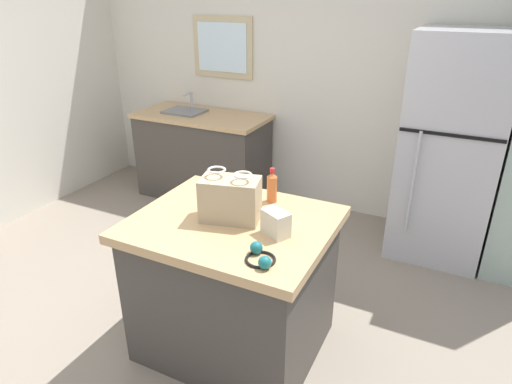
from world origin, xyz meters
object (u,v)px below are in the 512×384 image
object	(u,v)px
small_box	(276,223)
ear_defenders	(260,257)
bottle	(272,187)
kitchen_island	(234,285)
shopping_bag	(230,199)
refrigerator	(450,149)

from	to	relation	value
small_box	ear_defenders	size ratio (longest dim) A/B	0.70
ear_defenders	bottle	bearing A→B (deg)	109.74
bottle	ear_defenders	world-z (taller)	bottle
kitchen_island	ear_defenders	size ratio (longest dim) A/B	5.21
bottle	shopping_bag	bearing A→B (deg)	-109.86
refrigerator	small_box	distance (m)	1.96
kitchen_island	small_box	world-z (taller)	small_box
kitchen_island	shopping_bag	distance (m)	0.57
small_box	bottle	bearing A→B (deg)	117.34
kitchen_island	refrigerator	size ratio (longest dim) A/B	0.61
bottle	ear_defenders	xyz separation A→B (m)	(0.22, -0.62, -0.07)
kitchen_island	small_box	size ratio (longest dim) A/B	7.50
shopping_bag	small_box	size ratio (longest dim) A/B	2.44
kitchen_island	shopping_bag	xyz separation A→B (m)	(-0.01, 0.01, 0.57)
kitchen_island	refrigerator	distance (m)	2.09
small_box	bottle	size ratio (longest dim) A/B	0.68
kitchen_island	bottle	distance (m)	0.63
kitchen_island	refrigerator	bearing A→B (deg)	60.90
shopping_bag	bottle	world-z (taller)	shopping_bag
small_box	kitchen_island	bearing A→B (deg)	171.37
shopping_bag	bottle	bearing A→B (deg)	70.14
ear_defenders	refrigerator	bearing A→B (deg)	72.13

